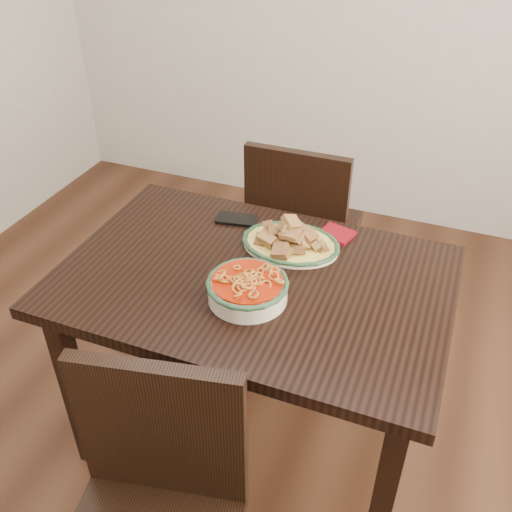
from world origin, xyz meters
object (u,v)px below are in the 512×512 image
(dining_table, at_px, (254,301))
(noodle_bowl, at_px, (248,286))
(fish_plate, at_px, (291,235))
(chair_far, at_px, (302,225))
(smartphone, at_px, (237,219))
(chair_near, at_px, (154,511))

(dining_table, height_order, noodle_bowl, noodle_bowl)
(fish_plate, bearing_deg, dining_table, -106.33)
(chair_far, bearing_deg, smartphone, 74.99)
(fish_plate, xyz_separation_m, noodle_bowl, (-0.03, -0.29, -0.00))
(smartphone, bearing_deg, chair_near, -88.58)
(fish_plate, distance_m, smartphone, 0.25)
(chair_far, height_order, fish_plate, chair_far)
(dining_table, distance_m, fish_plate, 0.24)
(dining_table, bearing_deg, smartphone, 122.30)
(chair_near, relative_size, fish_plate, 2.80)
(dining_table, xyz_separation_m, smartphone, (-0.17, 0.27, 0.11))
(noodle_bowl, bearing_deg, chair_near, -92.58)
(dining_table, distance_m, chair_near, 0.67)
(chair_far, bearing_deg, fish_plate, 102.21)
(chair_far, distance_m, chair_near, 1.36)
(chair_far, xyz_separation_m, chair_near, (0.06, -1.36, 0.00))
(chair_far, distance_m, fish_plate, 0.60)
(fish_plate, bearing_deg, smartphone, 159.62)
(dining_table, distance_m, chair_far, 0.72)
(noodle_bowl, xyz_separation_m, smartphone, (-0.20, 0.38, -0.04))
(fish_plate, bearing_deg, chair_near, -93.81)
(chair_far, relative_size, fish_plate, 2.80)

